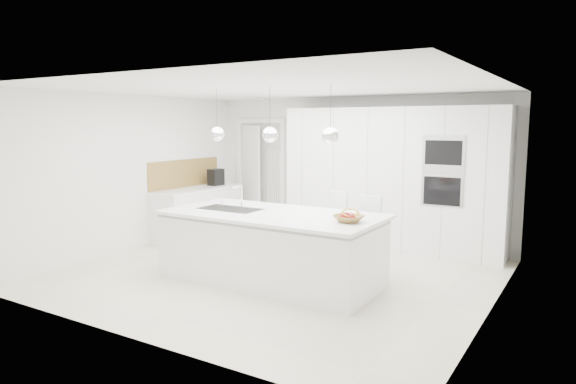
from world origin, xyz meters
The scene contains 27 objects.
floor centered at (0.00, 0.00, 0.00)m, with size 5.50×5.50×0.00m, color beige.
wall_back centered at (0.00, 2.50, 1.25)m, with size 5.50×5.50×0.00m, color white.
wall_left centered at (-2.75, 0.00, 1.25)m, with size 5.00×5.00×0.00m, color white.
ceiling centered at (0.00, 0.00, 2.50)m, with size 5.50×5.50×0.00m, color white.
tall_cabinets centered at (0.80, 2.20, 1.15)m, with size 3.60×0.60×2.30m, color white.
oven_stack centered at (1.70, 1.89, 1.35)m, with size 0.62×0.04×1.05m, color #A5A5A8, non-canonical shape.
doorway_frame centered at (-1.95, 2.47, 1.02)m, with size 1.11×0.08×2.13m, color white, non-canonical shape.
hallway_door centered at (-2.20, 2.42, 1.00)m, with size 0.82×0.04×2.00m, color white.
radiator centered at (-1.63, 2.46, 0.85)m, with size 0.32×0.04×1.40m, color white, non-canonical shape.
left_base_cabinets centered at (-2.45, 1.20, 0.43)m, with size 0.60×1.80×0.86m, color white.
left_worktop centered at (-2.45, 1.20, 0.88)m, with size 0.62×1.82×0.04m, color white.
oak_backsplash centered at (-2.74, 1.20, 1.15)m, with size 0.02×1.80×0.50m, color olive.
island_base centered at (0.10, -0.30, 0.43)m, with size 2.80×1.20×0.86m, color white.
island_worktop centered at (0.10, -0.25, 0.88)m, with size 2.84×1.40×0.04m, color white.
island_sink centered at (-0.55, -0.30, 0.82)m, with size 0.84×0.44×0.18m, color #3F3F42, non-canonical shape.
island_tap centered at (-0.50, -0.10, 1.05)m, with size 0.02×0.02×0.30m, color white.
pendant_left centered at (-0.75, -0.30, 1.90)m, with size 0.20×0.20×0.20m, color white.
pendant_mid centered at (0.10, -0.30, 1.90)m, with size 0.20×0.20×0.20m, color white.
pendant_right centered at (0.95, -0.30, 1.90)m, with size 0.20×0.20×0.20m, color white.
fruit_bowl centered at (1.21, -0.32, 0.94)m, with size 0.34×0.34×0.08m, color olive.
espresso_machine centered at (-2.43, 1.69, 1.05)m, with size 0.18×0.29×0.31m, color black.
bar_stool_left centered at (0.56, 0.63, 0.54)m, with size 0.36×0.50×1.09m, color white, non-canonical shape.
bar_stool_right centered at (1.05, 0.56, 0.54)m, with size 0.35×0.49×1.07m, color white, non-canonical shape.
apple_a centered at (1.15, -0.34, 0.97)m, with size 0.08×0.08×0.08m, color #A81D1F.
apple_b centered at (1.25, -0.33, 0.97)m, with size 0.07×0.07×0.07m, color #A81D1F.
apple_c centered at (1.18, -0.32, 0.97)m, with size 0.08×0.08×0.08m, color #A81D1F.
banana_bunch centered at (1.23, -0.33, 1.02)m, with size 0.21×0.21×0.03m, color yellow.
Camera 1 is at (3.68, -5.71, 2.04)m, focal length 32.00 mm.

